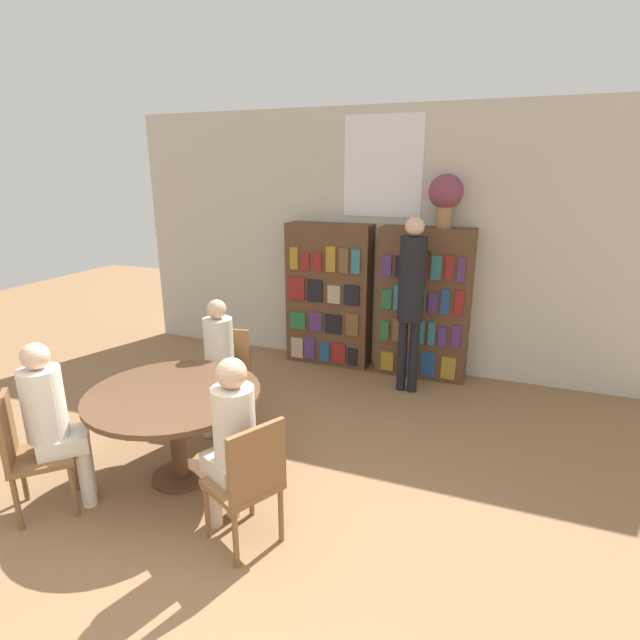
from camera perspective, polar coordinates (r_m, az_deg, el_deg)
ground_plane at (r=3.25m, az=-14.81°, el=-29.47°), size 16.00×16.00×0.00m
wall_back at (r=5.95m, az=6.97°, el=8.86°), size 6.40×0.07×3.00m
bookshelf_left at (r=6.05m, az=1.04°, el=2.84°), size 1.02×0.34×1.72m
bookshelf_right at (r=5.77m, az=11.76°, el=1.79°), size 1.02×0.34×1.72m
flower_vase at (r=5.57m, az=14.18°, el=13.72°), size 0.36×0.36×0.56m
reading_table at (r=3.94m, az=-16.28°, el=-9.33°), size 1.29×1.29×0.74m
chair_near_camera at (r=4.03m, az=-30.38°, el=-12.60°), size 0.57×0.57×0.89m
chair_left_side at (r=4.80m, az=-10.61°, el=-5.84°), size 0.46×0.46×0.89m
chair_far_side at (r=3.25m, az=-8.14°, el=-17.54°), size 0.54×0.54×0.89m
seated_reader_left at (r=4.57m, az=-11.62°, el=-4.35°), size 0.31×0.39×1.23m
seated_reader_right at (r=3.27m, az=-10.09°, el=-12.96°), size 0.41×0.38×1.25m
seated_reader_back at (r=3.92m, az=-28.23°, el=-9.66°), size 0.42×0.42×1.24m
librarian_standing at (r=5.23m, az=10.43°, el=3.51°), size 0.27×0.54×1.87m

